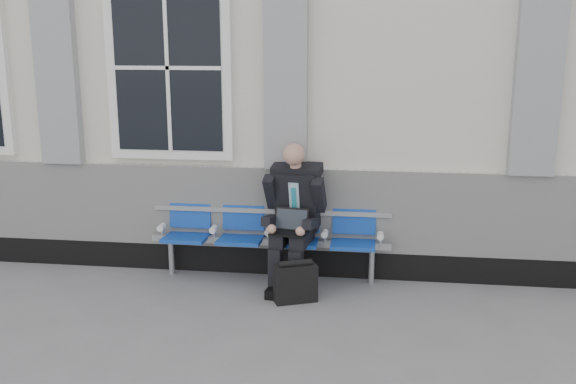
# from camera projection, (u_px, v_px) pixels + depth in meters

# --- Properties ---
(ground) EXTENTS (70.00, 70.00, 0.00)m
(ground) POSITION_uv_depth(u_px,v_px,m) (94.00, 321.00, 5.92)
(ground) COLOR slate
(ground) RESTS_ON ground
(station_building) EXTENTS (14.40, 4.40, 4.49)m
(station_building) POSITION_uv_depth(u_px,v_px,m) (189.00, 64.00, 8.76)
(station_building) COLOR beige
(station_building) RESTS_ON ground
(bench) EXTENTS (2.60, 0.47, 0.91)m
(bench) POSITION_uv_depth(u_px,v_px,m) (270.00, 229.00, 6.89)
(bench) COLOR #9EA0A3
(bench) RESTS_ON ground
(businessman) EXTENTS (0.66, 0.88, 1.51)m
(businessman) POSITION_uv_depth(u_px,v_px,m) (294.00, 211.00, 6.66)
(businessman) COLOR black
(businessman) RESTS_ON ground
(briefcase) EXTENTS (0.45, 0.32, 0.43)m
(briefcase) POSITION_uv_depth(u_px,v_px,m) (295.00, 282.00, 6.34)
(briefcase) COLOR black
(briefcase) RESTS_ON ground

